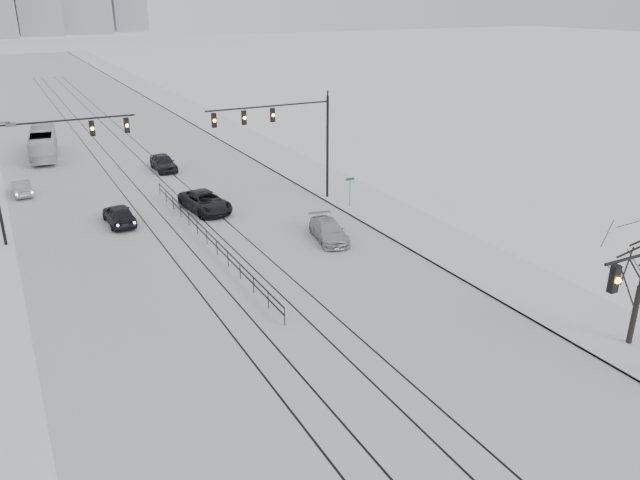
{
  "coord_description": "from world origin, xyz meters",
  "views": [
    {
      "loc": [
        -10.87,
        -6.43,
        14.98
      ],
      "look_at": [
        3.03,
        20.09,
        3.2
      ],
      "focal_mm": 35.0,
      "sensor_mm": 36.0,
      "label": 1
    }
  ],
  "objects_px": {
    "sedan_nb_front": "(205,202)",
    "box_truck": "(43,144)",
    "sedan_sb_outer": "(21,188)",
    "sedan_nb_far": "(163,163)",
    "sedan_nb_right": "(329,231)",
    "sedan_sb_inner": "(119,215)"
  },
  "relations": [
    {
      "from": "sedan_sb_outer",
      "to": "sedan_nb_right",
      "type": "height_order",
      "value": "sedan_nb_right"
    },
    {
      "from": "sedan_nb_front",
      "to": "sedan_nb_right",
      "type": "xyz_separation_m",
      "value": [
        5.31,
        -9.4,
        -0.08
      ]
    },
    {
      "from": "sedan_sb_inner",
      "to": "sedan_nb_right",
      "type": "xyz_separation_m",
      "value": [
        11.52,
        -9.45,
        -0.08
      ]
    },
    {
      "from": "sedan_sb_inner",
      "to": "sedan_sb_outer",
      "type": "height_order",
      "value": "sedan_sb_inner"
    },
    {
      "from": "sedan_sb_outer",
      "to": "sedan_nb_far",
      "type": "height_order",
      "value": "sedan_nb_far"
    },
    {
      "from": "box_truck",
      "to": "sedan_nb_front",
      "type": "bearing_deg",
      "value": 117.35
    },
    {
      "from": "sedan_sb_inner",
      "to": "box_truck",
      "type": "bearing_deg",
      "value": -84.9
    },
    {
      "from": "sedan_sb_inner",
      "to": "sedan_nb_front",
      "type": "distance_m",
      "value": 6.22
    },
    {
      "from": "sedan_nb_front",
      "to": "sedan_nb_far",
      "type": "height_order",
      "value": "sedan_nb_far"
    },
    {
      "from": "sedan_nb_far",
      "to": "box_truck",
      "type": "xyz_separation_m",
      "value": [
        -9.15,
        10.5,
        0.62
      ]
    },
    {
      "from": "sedan_sb_outer",
      "to": "sedan_nb_far",
      "type": "distance_m",
      "value": 12.24
    },
    {
      "from": "sedan_nb_front",
      "to": "box_truck",
      "type": "bearing_deg",
      "value": 103.05
    },
    {
      "from": "sedan_sb_outer",
      "to": "box_truck",
      "type": "distance_m",
      "value": 13.08
    },
    {
      "from": "sedan_sb_inner",
      "to": "sedan_nb_front",
      "type": "xyz_separation_m",
      "value": [
        6.22,
        -0.05,
        -0.0
      ]
    },
    {
      "from": "sedan_nb_front",
      "to": "sedan_sb_outer",
      "type": "bearing_deg",
      "value": 129.97
    },
    {
      "from": "sedan_sb_outer",
      "to": "sedan_sb_inner",
      "type": "bearing_deg",
      "value": 115.02
    },
    {
      "from": "sedan_nb_right",
      "to": "sedan_nb_front",
      "type": "bearing_deg",
      "value": 130.31
    },
    {
      "from": "sedan_sb_inner",
      "to": "sedan_nb_far",
      "type": "distance_m",
      "value": 14.44
    },
    {
      "from": "sedan_sb_outer",
      "to": "sedan_nb_far",
      "type": "xyz_separation_m",
      "value": [
        12.03,
        2.24,
        0.13
      ]
    },
    {
      "from": "sedan_sb_outer",
      "to": "sedan_nb_far",
      "type": "relative_size",
      "value": 0.85
    },
    {
      "from": "sedan_nb_front",
      "to": "sedan_nb_far",
      "type": "bearing_deg",
      "value": 81.2
    },
    {
      "from": "sedan_sb_inner",
      "to": "box_truck",
      "type": "height_order",
      "value": "box_truck"
    }
  ]
}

